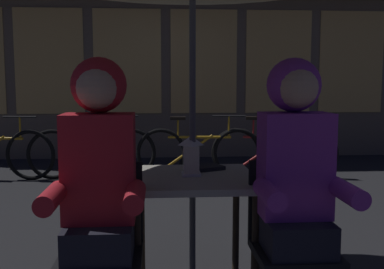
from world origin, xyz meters
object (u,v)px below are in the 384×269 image
lantern (191,155)px  person_left_hooded (99,173)px  cafe_table (192,193)px  chair_left (102,242)px  chair_right (291,237)px  person_right_hooded (296,171)px  bicycle_second (92,152)px  bicycle_fourth (274,152)px  book (206,168)px  bicycle_third (199,152)px

lantern → person_left_hooded: bearing=-137.0°
cafe_table → chair_left: bearing=-142.5°
chair_left → chair_right: bearing=0.0°
person_right_hooded → bicycle_second: person_right_hooded is taller
person_left_hooded → bicycle_fourth: size_ratio=0.84×
bicycle_fourth → cafe_table: bearing=-111.7°
cafe_table → chair_left: size_ratio=0.85×
lantern → book: 0.22m
chair_right → person_left_hooded: person_left_hooded is taller
person_left_hooded → person_right_hooded: same height
chair_right → book: size_ratio=4.35×
person_right_hooded → bicycle_fourth: bearing=77.2°
person_right_hooded → book: bearing=122.4°
cafe_table → chair_right: bearing=-37.5°
chair_left → person_right_hooded: (0.96, -0.06, 0.36)m
chair_left → bicycle_fourth: 4.16m
bicycle_third → lantern: bearing=-95.9°
book → bicycle_fourth: bearing=44.5°
person_left_hooded → bicycle_fourth: bearing=64.3°
bicycle_fourth → book: 3.45m
book → chair_right: bearing=-79.2°
person_left_hooded → lantern: bearing=43.0°
chair_right → person_right_hooded: 0.36m
chair_left → bicycle_third: (0.82, 3.80, -0.14)m
book → lantern: bearing=-146.9°
person_left_hooded → book: size_ratio=7.00×
bicycle_third → bicycle_fourth: 1.00m
lantern → chair_right: size_ratio=0.27×
chair_right → lantern: bearing=141.8°
lantern → chair_left: (-0.47, -0.38, -0.37)m
cafe_table → bicycle_second: bicycle_second is taller
bicycle_second → bicycle_fourth: size_ratio=1.01×
bicycle_fourth → chair_left: bearing=-116.0°
lantern → person_left_hooded: person_left_hooded is taller
chair_right → person_right_hooded: size_ratio=0.62×
chair_left → person_left_hooded: (-0.00, -0.06, 0.36)m
lantern → chair_right: 0.72m
lantern → person_right_hooded: 0.66m
lantern → bicycle_second: 3.67m
chair_right → bicycle_third: 3.81m
chair_left → person_left_hooded: person_left_hooded is taller
person_right_hooded → book: person_right_hooded is taller
cafe_table → lantern: 0.22m
book → cafe_table: bearing=-142.7°
bicycle_second → book: bicycle_second is taller
person_right_hooded → book: (-0.38, 0.60, -0.09)m
bicycle_third → bicycle_fourth: (1.00, -0.07, 0.00)m
person_right_hooded → lantern: bearing=137.9°
bicycle_fourth → book: size_ratio=8.36×
bicycle_third → bicycle_fourth: same height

